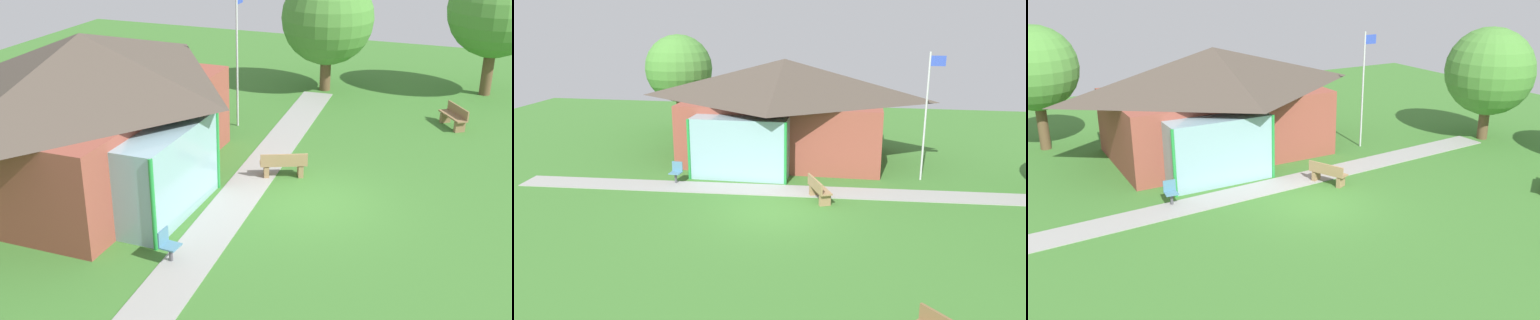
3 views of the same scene
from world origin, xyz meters
The scene contains 7 objects.
ground_plane centered at (0.00, 0.00, 0.00)m, with size 44.00×44.00×0.00m, color #3D752D.
pavilion centered at (-0.79, 7.02, 2.42)m, with size 9.86×7.54×4.64m.
footpath centered at (0.00, 2.27, 0.01)m, with size 21.10×1.30×0.03m, color #999993.
flagpole centered at (5.38, 4.65, 2.88)m, with size 0.64×0.08×5.20m.
bench_rear_near_path centered at (1.40, 1.45, 0.40)m, with size 1.01×1.55×0.84m.
patio_chair_west centered at (-4.43, 2.51, 0.42)m, with size 0.47×0.47×0.86m.
tree_behind_pavilion_left centered at (-7.32, 11.39, 3.66)m, with size 3.72×3.72×5.55m.
Camera 2 is at (2.75, -16.44, 6.56)m, focal length 36.28 mm.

